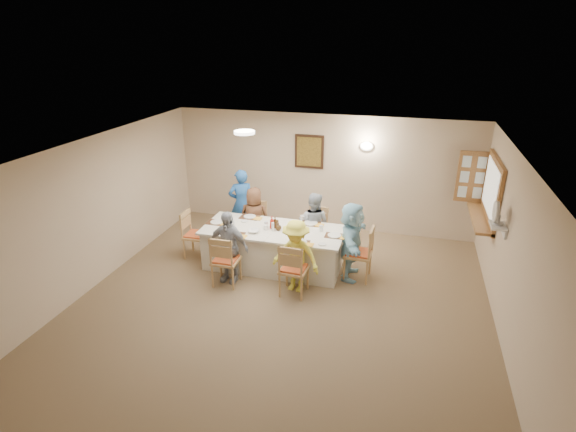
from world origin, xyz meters
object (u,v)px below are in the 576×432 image
(diner_right_end, at_px, (351,241))
(chair_right_end, at_px, (358,253))
(desk_fan, at_px, (498,216))
(condiment_ketchup, at_px, (272,223))
(diner_front_left, at_px, (228,247))
(chair_left_end, at_px, (196,234))
(serving_hatch, at_px, (492,191))
(diner_back_right, at_px, (314,224))
(chair_back_right, at_px, (315,231))
(diner_back_left, at_px, (254,218))
(diner_front_right, at_px, (296,256))
(caregiver, at_px, (241,203))
(chair_back_left, at_px, (257,224))
(chair_front_right, at_px, (294,268))
(chair_front_left, at_px, (226,259))
(dining_table, at_px, (273,248))

(diner_right_end, bearing_deg, chair_right_end, -92.23)
(desk_fan, relative_size, condiment_ketchup, 1.29)
(desk_fan, xyz_separation_m, diner_front_left, (-4.18, -0.32, -0.90))
(desk_fan, distance_m, chair_left_end, 5.26)
(serving_hatch, distance_m, diner_back_right, 3.23)
(diner_right_end, bearing_deg, diner_back_right, 48.11)
(desk_fan, xyz_separation_m, diner_right_end, (-2.16, 0.36, -0.85))
(chair_back_right, xyz_separation_m, diner_right_end, (0.82, -0.80, 0.25))
(diner_back_left, distance_m, diner_right_end, 2.13)
(diner_back_right, xyz_separation_m, diner_front_right, (0.00, -1.36, -0.00))
(caregiver, distance_m, condiment_ketchup, 1.53)
(serving_hatch, relative_size, chair_left_end, 1.62)
(chair_right_end, bearing_deg, caregiver, -110.89)
(chair_back_right, height_order, diner_back_left, diner_back_left)
(chair_back_left, relative_size, condiment_ketchup, 3.86)
(diner_back_left, relative_size, diner_back_right, 0.99)
(chair_left_end, bearing_deg, chair_front_right, -111.38)
(serving_hatch, xyz_separation_m, diner_front_left, (-4.29, -1.67, -0.85))
(chair_back_left, bearing_deg, diner_right_end, -32.41)
(chair_back_right, xyz_separation_m, condiment_ketchup, (-0.63, -0.78, 0.42))
(desk_fan, xyz_separation_m, chair_back_right, (-2.98, 1.16, -1.10))
(serving_hatch, xyz_separation_m, chair_front_right, (-3.09, -1.79, -1.03))
(chair_front_left, relative_size, condiment_ketchup, 4.04)
(chair_left_end, relative_size, diner_back_right, 0.73)
(dining_table, bearing_deg, diner_back_right, 48.58)
(dining_table, distance_m, chair_front_right, 1.00)
(dining_table, relative_size, chair_back_right, 2.82)
(chair_left_end, distance_m, diner_back_left, 1.18)
(desk_fan, height_order, condiment_ketchup, desk_fan)
(chair_back_left, relative_size, diner_right_end, 0.64)
(dining_table, xyz_separation_m, caregiver, (-1.05, 1.15, 0.35))
(dining_table, xyz_separation_m, diner_back_left, (-0.60, 0.68, 0.25))
(chair_front_left, xyz_separation_m, diner_front_left, (0.00, 0.12, 0.18))
(chair_back_right, bearing_deg, caregiver, 179.61)
(chair_right_end, relative_size, diner_back_left, 0.78)
(desk_fan, xyz_separation_m, chair_front_left, (-4.18, -0.44, -1.08))
(chair_back_right, height_order, caregiver, caregiver)
(desk_fan, bearing_deg, diner_front_left, -175.65)
(diner_front_left, xyz_separation_m, caregiver, (-0.45, 1.83, 0.08))
(desk_fan, bearing_deg, caregiver, 161.92)
(caregiver, bearing_deg, chair_left_end, 36.73)
(chair_front_right, distance_m, diner_front_left, 1.22)
(chair_back_right, xyz_separation_m, chair_front_left, (-1.20, -1.60, 0.02))
(dining_table, distance_m, condiment_ketchup, 0.50)
(chair_left_end, bearing_deg, chair_front_left, -131.07)
(chair_front_left, xyz_separation_m, diner_back_left, (0.00, 1.48, 0.16))
(diner_back_left, xyz_separation_m, condiment_ketchup, (0.57, -0.66, 0.24))
(chair_front_left, xyz_separation_m, diner_right_end, (2.02, 0.80, 0.23))
(chair_back_left, bearing_deg, serving_hatch, -8.29)
(chair_back_left, bearing_deg, chair_right_end, -31.21)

